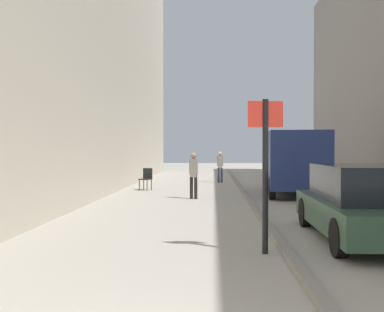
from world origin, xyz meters
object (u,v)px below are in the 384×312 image
(pedestrian_mid_block, at_px, (220,165))
(street_sign_post, at_px, (265,162))
(cafe_chair_near_window, at_px, (146,177))
(pedestrian_main_foreground, at_px, (194,172))
(delivery_van, at_px, (294,161))
(parked_car, at_px, (362,203))

(pedestrian_mid_block, xyz_separation_m, street_sign_post, (0.52, -15.54, 0.60))
(pedestrian_mid_block, height_order, cafe_chair_near_window, pedestrian_mid_block)
(pedestrian_mid_block, bearing_deg, street_sign_post, -86.48)
(pedestrian_main_foreground, xyz_separation_m, delivery_van, (3.81, 1.64, 0.34))
(pedestrian_main_foreground, relative_size, pedestrian_mid_block, 1.00)
(pedestrian_mid_block, distance_m, delivery_van, 6.56)
(pedestrian_mid_block, relative_size, parked_car, 0.39)
(delivery_van, height_order, cafe_chair_near_window, delivery_van)
(pedestrian_main_foreground, distance_m, parked_car, 7.64)
(pedestrian_mid_block, xyz_separation_m, delivery_van, (2.76, -5.94, 0.35))
(delivery_van, distance_m, parked_car, 8.40)
(parked_car, bearing_deg, cafe_chair_near_window, 121.00)
(delivery_van, bearing_deg, cafe_chair_near_window, 169.60)
(pedestrian_main_foreground, xyz_separation_m, pedestrian_mid_block, (1.05, 7.58, -0.00))
(pedestrian_main_foreground, bearing_deg, street_sign_post, -62.99)
(street_sign_post, bearing_deg, cafe_chair_near_window, -79.34)
(pedestrian_main_foreground, xyz_separation_m, street_sign_post, (1.57, -7.96, 0.60))
(pedestrian_mid_block, distance_m, cafe_chair_near_window, 5.45)
(parked_car, xyz_separation_m, street_sign_post, (-2.02, -1.21, 0.83))
(pedestrian_main_foreground, distance_m, cafe_chair_near_window, 3.89)
(pedestrian_main_foreground, height_order, pedestrian_mid_block, pedestrian_main_foreground)
(pedestrian_main_foreground, bearing_deg, parked_car, -46.13)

